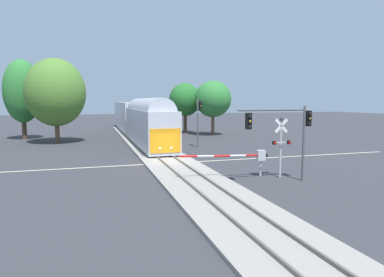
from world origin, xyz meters
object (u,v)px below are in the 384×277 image
Objects in this scene: crossing_signal_mast at (281,141)px; oak_behind_train at (56,93)px; elm_centre_background at (185,100)px; pine_left_background at (22,91)px; traffic_signal_near_right at (285,125)px; traffic_signal_far_side at (199,115)px; crossing_gate_near at (251,156)px; oak_far_right at (213,99)px; commuter_train at (136,118)px.

crossing_signal_mast is 29.61m from oak_behind_train.
pine_left_background is (-23.23, -2.20, 1.07)m from elm_centre_background.
traffic_signal_far_side is at bearing 90.59° from traffic_signal_near_right.
oak_behind_train is (-14.37, 23.71, 4.77)m from crossing_gate_near.
pine_left_background is at bearing 144.43° from traffic_signal_far_side.
pine_left_background is at bearing -174.60° from elm_centre_background.
oak_behind_train reaches higher than traffic_signal_far_side.
crossing_gate_near is 28.57m from oak_far_right.
oak_behind_train is (-16.19, 24.51, 3.69)m from crossing_signal_mast.
traffic_signal_far_side is (1.15, 15.04, 2.23)m from crossing_gate_near.
commuter_train is 11.57m from oak_behind_train.
crossing_gate_near is at bearing -94.39° from traffic_signal_far_side.
crossing_signal_mast is at bearing -87.59° from traffic_signal_far_side.
commuter_train is at bearing 177.07° from oak_far_right.
crossing_gate_near is (4.13, -27.91, -1.38)m from commuter_train.
elm_centre_background is at bearing 82.47° from crossing_gate_near.
traffic_signal_near_right is 0.62× the size of oak_far_right.
oak_far_right reaches higher than traffic_signal_far_side.
pine_left_background reaches higher than commuter_train.
commuter_train is 15.43m from pine_left_background.
crossing_signal_mast is 0.81× the size of traffic_signal_near_right.
crossing_gate_near is 1.54× the size of crossing_signal_mast.
crossing_signal_mast is 0.51× the size of elm_centre_background.
oak_far_right is at bearing 63.28° from traffic_signal_far_side.
oak_behind_train is at bearing -51.00° from pine_left_background.
crossing_signal_mast is at bearing -78.29° from commuter_train.
traffic_signal_near_right is 30.02m from oak_far_right.
oak_behind_train is at bearing 123.44° from crossing_signal_mast.
crossing_signal_mast is 1.76m from traffic_signal_near_right.
oak_behind_train reaches higher than oak_far_right.
pine_left_background is 1.31× the size of oak_far_right.
crossing_gate_near is at bearing -57.15° from pine_left_background.
traffic_signal_far_side is at bearing -67.66° from commuter_train.
commuter_train is 8.39× the size of traffic_signal_near_right.
elm_centre_background is 0.75× the size of pine_left_background.
elm_centre_background is (18.56, 7.97, -0.82)m from oak_behind_train.
oak_far_right reaches higher than commuter_train.
crossing_signal_mast is (5.95, -28.71, -0.30)m from commuter_train.
oak_far_right is (6.18, 12.28, 1.80)m from traffic_signal_far_side.
pine_left_background reaches higher than oak_far_right.
traffic_signal_far_side reaches higher than crossing_gate_near.
pine_left_background is (-20.20, 14.44, 2.79)m from traffic_signal_far_side.
elm_centre_background is (4.19, 31.68, 3.95)m from crossing_gate_near.
oak_behind_train is at bearing -170.57° from oak_far_right.
traffic_signal_far_side is at bearing -35.57° from pine_left_background.
elm_centre_background is (2.86, 33.72, 1.71)m from traffic_signal_near_right.
traffic_signal_near_right is 0.47× the size of pine_left_background.
traffic_signal_far_side is at bearing -29.19° from oak_behind_train.
crossing_signal_mast is 15.90m from traffic_signal_far_side.
pine_left_background is (-20.86, 30.28, 3.94)m from crossing_signal_mast.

